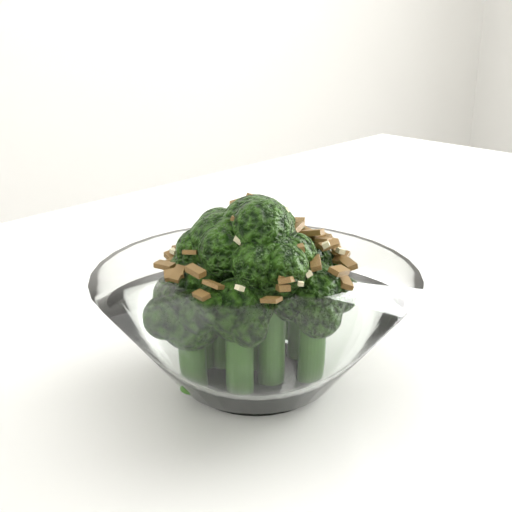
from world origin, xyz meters
name	(u,v)px	position (x,y,z in m)	size (l,w,h in m)	color
table	(371,383)	(0.03, -0.14, 0.68)	(1.41, 1.20, 0.75)	white
broccoli_dish	(255,312)	(-0.10, -0.21, 0.80)	(0.19, 0.19, 0.12)	white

